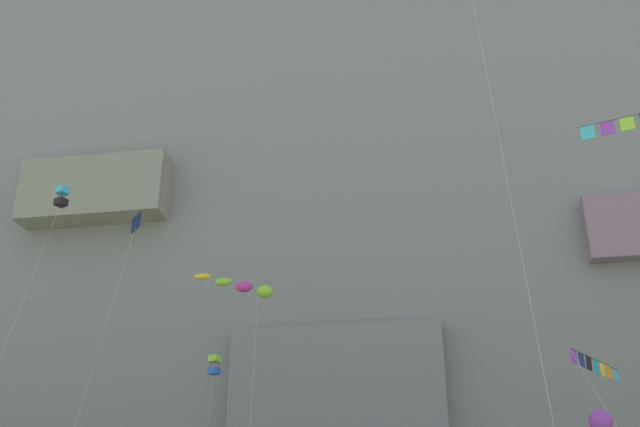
% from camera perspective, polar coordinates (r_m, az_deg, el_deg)
% --- Properties ---
extents(cliff_face, '(180.00, 26.52, 64.54)m').
position_cam_1_polar(cliff_face, '(77.64, 2.47, -2.04)').
color(cliff_face, gray).
rests_on(cliff_face, ground).
extents(kite_windsock_mid_left, '(1.36, 8.32, 7.27)m').
position_cam_1_polar(kite_windsock_mid_left, '(32.09, 20.77, -15.10)').
color(kite_windsock_mid_left, purple).
rests_on(kite_windsock_mid_left, ground).
extents(kite_box_high_center, '(2.74, 4.13, 22.84)m').
position_cam_1_polar(kite_box_high_center, '(47.96, -19.46, 1.11)').
color(kite_box_high_center, '#38B2D1').
rests_on(kite_box_high_center, ground).
extents(kite_banner_front_field, '(4.24, 5.66, 10.45)m').
position_cam_1_polar(kite_banner_front_field, '(37.01, 20.74, -11.25)').
color(kite_banner_front_field, black).
rests_on(kite_banner_front_field, ground).
extents(kite_diamond_mid_center, '(2.58, 4.54, 24.07)m').
position_cam_1_polar(kite_diamond_mid_center, '(52.24, -14.28, -1.41)').
color(kite_diamond_mid_center, navy).
rests_on(kite_diamond_mid_center, ground).
extents(kite_box_far_left, '(0.82, 2.88, 14.67)m').
position_cam_1_polar(kite_box_far_left, '(52.26, -8.21, -11.61)').
color(kite_box_far_left, '#8CCC33').
rests_on(kite_box_far_left, ground).
extents(kite_windsock_high_left, '(5.85, 5.73, 21.05)m').
position_cam_1_polar(kite_windsock_high_left, '(55.29, -5.76, -5.73)').
color(kite_windsock_high_left, '#8CCC33').
rests_on(kite_windsock_high_left, ground).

